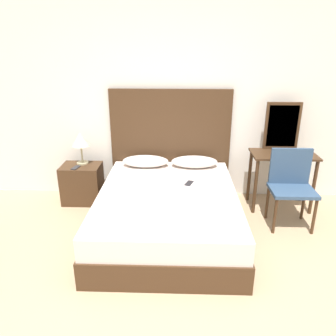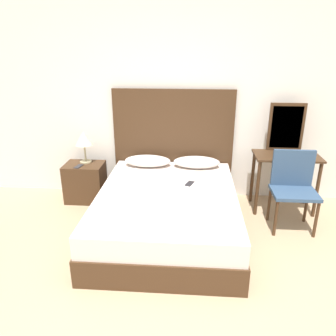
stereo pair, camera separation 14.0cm
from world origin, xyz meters
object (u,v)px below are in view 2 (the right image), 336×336
object	(u,v)px
phone_on_bed	(190,184)
phone_on_nightstand	(79,166)
table_lamp	(84,140)
vanity_desk	(285,166)
bed	(167,213)
nightstand	(85,182)
chair	(293,184)

from	to	relation	value
phone_on_bed	phone_on_nightstand	distance (m)	1.55
table_lamp	vanity_desk	world-z (taller)	table_lamp
bed	nightstand	size ratio (longest dim) A/B	3.80
phone_on_bed	nightstand	world-z (taller)	nightstand
phone_on_nightstand	vanity_desk	size ratio (longest dim) A/B	0.20
vanity_desk	bed	bearing A→B (deg)	-154.26
bed	phone_on_bed	distance (m)	0.44
phone_on_bed	chair	world-z (taller)	chair
phone_on_bed	bed	bearing A→B (deg)	-135.00
bed	table_lamp	distance (m)	1.59
nightstand	vanity_desk	bearing A→B (deg)	-1.31
table_lamp	chair	distance (m)	2.73
phone_on_bed	phone_on_nightstand	world-z (taller)	phone_on_nightstand
nightstand	phone_on_nightstand	size ratio (longest dim) A/B	3.31
phone_on_bed	nightstand	xyz separation A→B (m)	(-1.45, 0.52, -0.25)
phone_on_nightstand	vanity_desk	world-z (taller)	vanity_desk
phone_on_nightstand	vanity_desk	distance (m)	2.71
vanity_desk	chair	bearing A→B (deg)	-91.51
vanity_desk	chair	xyz separation A→B (m)	(-0.01, -0.42, -0.06)
vanity_desk	table_lamp	bearing A→B (deg)	177.01
nightstand	phone_on_bed	bearing A→B (deg)	-19.77
bed	phone_on_bed	world-z (taller)	phone_on_bed
phone_on_nightstand	chair	bearing A→B (deg)	-8.17
phone_on_bed	chair	distance (m)	1.21
phone_on_bed	vanity_desk	world-z (taller)	vanity_desk
phone_on_bed	chair	bearing A→B (deg)	1.76
bed	vanity_desk	xyz separation A→B (m)	(1.47, 0.71, 0.34)
phone_on_bed	nightstand	bearing A→B (deg)	160.23
bed	phone_on_bed	xyz separation A→B (m)	(0.25, 0.25, 0.27)
vanity_desk	nightstand	bearing A→B (deg)	178.69
bed	phone_on_nightstand	bearing A→B (deg)	151.66
phone_on_nightstand	nightstand	bearing A→B (deg)	69.24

